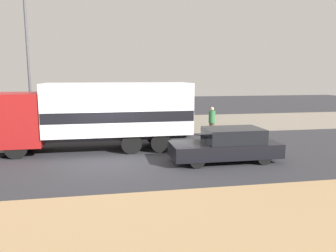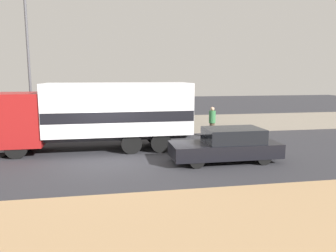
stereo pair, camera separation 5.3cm
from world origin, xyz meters
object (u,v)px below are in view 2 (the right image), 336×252
at_px(box_truck, 101,113).
at_px(street_lamp, 28,58).
at_px(pedestrian, 212,121).
at_px(car_hatchback, 227,145).

bearing_deg(box_truck, street_lamp, -37.97).
xyz_separation_m(street_lamp, pedestrian, (10.08, -0.66, -3.58)).
xyz_separation_m(box_truck, pedestrian, (6.31, 2.29, -0.91)).
bearing_deg(street_lamp, box_truck, -37.97).
bearing_deg(street_lamp, car_hatchback, -34.05).
relative_size(car_hatchback, pedestrian, 2.56).
xyz_separation_m(box_truck, car_hatchback, (5.21, -3.13, -1.13)).
distance_m(street_lamp, box_truck, 5.48).
height_order(street_lamp, box_truck, street_lamp).
distance_m(street_lamp, car_hatchback, 11.49).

